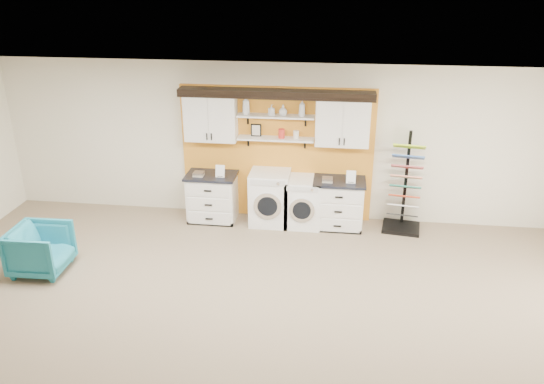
# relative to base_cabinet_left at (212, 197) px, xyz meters

# --- Properties ---
(floor) EXTENTS (10.00, 10.00, 0.00)m
(floor) POSITION_rel_base_cabinet_left_xyz_m (1.13, -3.64, -0.44)
(floor) COLOR gray
(floor) RESTS_ON ground
(ceiling) EXTENTS (10.00, 10.00, 0.00)m
(ceiling) POSITION_rel_base_cabinet_left_xyz_m (1.13, -3.64, 2.36)
(ceiling) COLOR white
(ceiling) RESTS_ON wall_back
(wall_back) EXTENTS (10.00, 0.00, 10.00)m
(wall_back) POSITION_rel_base_cabinet_left_xyz_m (1.13, 0.36, 0.96)
(wall_back) COLOR silver
(wall_back) RESTS_ON floor
(accent_panel) EXTENTS (3.40, 0.07, 2.40)m
(accent_panel) POSITION_rel_base_cabinet_left_xyz_m (1.13, 0.32, 0.76)
(accent_panel) COLOR orange
(accent_panel) RESTS_ON wall_back
(upper_cabinet_left) EXTENTS (0.90, 0.35, 0.84)m
(upper_cabinet_left) POSITION_rel_base_cabinet_left_xyz_m (-0.00, 0.15, 1.44)
(upper_cabinet_left) COLOR white
(upper_cabinet_left) RESTS_ON wall_back
(upper_cabinet_right) EXTENTS (0.90, 0.35, 0.84)m
(upper_cabinet_right) POSITION_rel_base_cabinet_left_xyz_m (2.26, 0.15, 1.44)
(upper_cabinet_right) COLOR white
(upper_cabinet_right) RESTS_ON wall_back
(shelf_lower) EXTENTS (1.32, 0.28, 0.03)m
(shelf_lower) POSITION_rel_base_cabinet_left_xyz_m (1.13, 0.16, 1.09)
(shelf_lower) COLOR white
(shelf_lower) RESTS_ON wall_back
(shelf_upper) EXTENTS (1.32, 0.28, 0.03)m
(shelf_upper) POSITION_rel_base_cabinet_left_xyz_m (1.13, 0.16, 1.49)
(shelf_upper) COLOR white
(shelf_upper) RESTS_ON wall_back
(crown_molding) EXTENTS (3.30, 0.41, 0.13)m
(crown_molding) POSITION_rel_base_cabinet_left_xyz_m (1.13, 0.17, 1.89)
(crown_molding) COLOR black
(crown_molding) RESTS_ON wall_back
(picture_frame) EXTENTS (0.18, 0.02, 0.22)m
(picture_frame) POSITION_rel_base_cabinet_left_xyz_m (0.78, 0.21, 1.22)
(picture_frame) COLOR black
(picture_frame) RESTS_ON shelf_lower
(canister_red) EXTENTS (0.11, 0.11, 0.16)m
(canister_red) POSITION_rel_base_cabinet_left_xyz_m (1.23, 0.16, 1.19)
(canister_red) COLOR red
(canister_red) RESTS_ON shelf_lower
(canister_cream) EXTENTS (0.10, 0.10, 0.14)m
(canister_cream) POSITION_rel_base_cabinet_left_xyz_m (1.48, 0.16, 1.18)
(canister_cream) COLOR silver
(canister_cream) RESTS_ON shelf_lower
(base_cabinet_left) EXTENTS (0.89, 0.66, 0.88)m
(base_cabinet_left) POSITION_rel_base_cabinet_left_xyz_m (0.00, 0.00, 0.00)
(base_cabinet_left) COLOR white
(base_cabinet_left) RESTS_ON floor
(base_cabinet_right) EXTENTS (0.90, 0.66, 0.88)m
(base_cabinet_right) POSITION_rel_base_cabinet_left_xyz_m (2.26, -0.00, 0.00)
(base_cabinet_right) COLOR white
(base_cabinet_right) RESTS_ON floor
(washer) EXTENTS (0.69, 0.71, 0.97)m
(washer) POSITION_rel_base_cabinet_left_xyz_m (1.05, -0.00, 0.05)
(washer) COLOR white
(washer) RESTS_ON floor
(dryer) EXTENTS (0.63, 0.71, 0.88)m
(dryer) POSITION_rel_base_cabinet_left_xyz_m (1.64, -0.00, 0.00)
(dryer) COLOR white
(dryer) RESTS_ON floor
(sample_rack) EXTENTS (0.70, 0.61, 1.74)m
(sample_rack) POSITION_rel_base_cabinet_left_xyz_m (3.38, 0.04, 0.11)
(sample_rack) COLOR black
(sample_rack) RESTS_ON floor
(armchair) EXTENTS (0.81, 0.79, 0.72)m
(armchair) POSITION_rel_base_cabinet_left_xyz_m (-2.15, -2.08, -0.08)
(armchair) COLOR teal
(armchair) RESTS_ON floor
(soap_bottle_a) EXTENTS (0.15, 0.15, 0.33)m
(soap_bottle_a) POSITION_rel_base_cabinet_left_xyz_m (0.62, 0.16, 1.67)
(soap_bottle_a) COLOR silver
(soap_bottle_a) RESTS_ON shelf_upper
(soap_bottle_b) EXTENTS (0.11, 0.11, 0.18)m
(soap_bottle_b) POSITION_rel_base_cabinet_left_xyz_m (1.05, 0.16, 1.60)
(soap_bottle_b) COLOR silver
(soap_bottle_b) RESTS_ON shelf_upper
(soap_bottle_c) EXTENTS (0.18, 0.18, 0.18)m
(soap_bottle_c) POSITION_rel_base_cabinet_left_xyz_m (1.25, 0.16, 1.60)
(soap_bottle_c) COLOR silver
(soap_bottle_c) RESTS_ON shelf_upper
(soap_bottle_d) EXTENTS (0.13, 0.13, 0.29)m
(soap_bottle_d) POSITION_rel_base_cabinet_left_xyz_m (1.57, 0.16, 1.65)
(soap_bottle_d) COLOR silver
(soap_bottle_d) RESTS_ON shelf_upper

